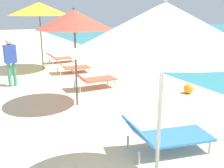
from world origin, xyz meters
name	(u,v)px	position (x,y,z in m)	size (l,w,h in m)	color
umbrella_second	(164,27)	(-0.50, 4.57, 2.23)	(2.13, 2.13, 2.56)	silver
lounger_second_shoreside	(166,135)	(0.33, 5.49, 0.32)	(1.62, 0.90, 0.65)	blue
umbrella_third	(74,20)	(-0.35, 8.45, 2.20)	(1.89, 1.89, 2.50)	#4C4C51
lounger_third_shoreside	(93,78)	(0.59, 9.70, 0.34)	(1.40, 0.64, 0.65)	#D8593F
umbrella_farthest	(39,9)	(-0.32, 13.24, 2.49)	(2.45, 2.45, 2.81)	#4C4C51
lounger_farthest_shoreside	(61,57)	(0.78, 14.51, 0.25)	(1.42, 0.72, 0.51)	#D8593F
lounger_farthest_inland	(72,66)	(0.61, 12.15, 0.26)	(1.35, 0.73, 0.57)	#D8593F
person_walking_mid	(10,58)	(-1.72, 11.10, 0.95)	(0.40, 0.29, 1.58)	#3F9972
beach_ball	(188,89)	(3.01, 8.00, 0.15)	(0.30, 0.30, 0.30)	orange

